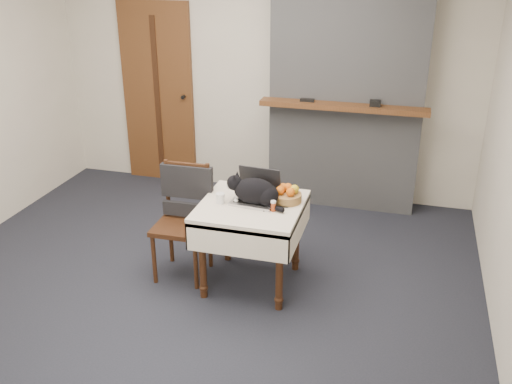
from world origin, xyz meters
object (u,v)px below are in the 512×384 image
laptop (256,193)px  door (158,94)px  pill_bottle (273,206)px  side_table (251,217)px  fruit_basket (287,195)px  cat (256,192)px  chair (185,204)px  cream_jar (220,198)px

laptop → door: bearing=136.8°
pill_bottle → side_table: bearing=158.5°
laptop → fruit_basket: (0.23, 0.05, -0.01)m
cat → fruit_basket: size_ratio=2.10×
laptop → chair: 0.62m
laptop → cream_jar: 0.28m
door → chair: (1.05, -1.85, -0.40)m
laptop → chair: bearing=-173.8°
fruit_basket → chair: chair is taller
door → laptop: 2.48m
pill_bottle → cream_jar: bearing=175.6°
laptop → cream_jar: bearing=-149.4°
pill_bottle → door: bearing=132.5°
laptop → fruit_basket: size_ratio=1.55×
cat → cream_jar: 0.28m
side_table → cat: cat is taller
door → pill_bottle: 2.71m
laptop → pill_bottle: bearing=-36.7°
cat → laptop: bearing=105.1°
door → cream_jar: bearing=-54.5°
side_table → cat: (0.04, 0.01, 0.22)m
cream_jar → cat: bearing=11.2°
laptop → fruit_basket: bearing=16.2°
cat → fruit_basket: cat is taller
laptop → cat: bearing=-72.0°
pill_bottle → laptop: bearing=138.4°
laptop → chair: (-0.60, -0.01, -0.17)m
cream_jar → pill_bottle: size_ratio=0.95×
cream_jar → pill_bottle: (0.43, -0.03, 0.00)m
pill_bottle → chair: (-0.77, 0.14, -0.15)m
chair → cream_jar: bearing=-18.5°
chair → fruit_basket: bearing=3.0°
cream_jar → chair: size_ratio=0.08×
side_table → pill_bottle: size_ratio=9.41×
side_table → pill_bottle: 0.26m
laptop → pill_bottle: size_ratio=4.33×
cream_jar → fruit_basket: fruit_basket is taller
cream_jar → chair: 0.39m
fruit_basket → cat: bearing=-152.0°
cream_jar → pill_bottle: 0.43m
pill_bottle → chair: size_ratio=0.09×
door → pill_bottle: (1.82, -1.99, -0.26)m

